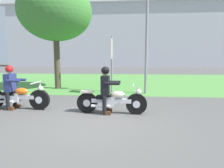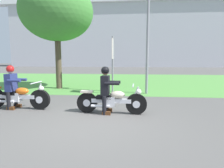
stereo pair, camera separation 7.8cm
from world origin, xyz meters
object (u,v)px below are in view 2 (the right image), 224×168
Objects in this scene: motorcycle_lead at (112,101)px; rider_follow at (12,84)px; streetlight_pole at (151,9)px; sign_banner at (113,56)px; motorcycle_follow at (17,97)px; tree_roadside at (57,12)px; rider_lead at (106,86)px.

motorcycle_lead is 3.29m from rider_follow.
streetlight_pole is 2.65m from sign_banner.
motorcycle_follow is (-3.08, 0.26, 0.01)m from motorcycle_lead.
tree_roadside is (-0.09, 4.37, 3.20)m from rider_follow.
motorcycle_follow is 6.46m from streetlight_pole.
streetlight_pole is (1.38, 3.47, 3.40)m from motorcycle_lead.
tree_roadside is 4.87m from streetlight_pole.
streetlight_pole reaches higher than rider_lead.
sign_banner reaches higher than rider_lead.
streetlight_pole is (4.63, 3.20, 2.97)m from rider_follow.
tree_roadside is 2.13× the size of sign_banner.
streetlight_pole is at bearing 37.61° from motorcycle_follow.
streetlight_pole is (1.55, 3.46, 2.98)m from rider_lead.
rider_follow is at bearing -134.70° from sign_banner.
motorcycle_lead is 1.50× the size of rider_lead.
rider_lead is at bearing -2.88° from rider_follow.
motorcycle_follow is at bearing 177.12° from motorcycle_lead.
streetlight_pole reaches higher than tree_roadside.
rider_follow is 0.25× the size of tree_roadside.
motorcycle_lead is at bearing -85.06° from sign_banner.
tree_roadside is at bearing 155.74° from sign_banner.
motorcycle_follow is 0.85× the size of sign_banner.
rider_follow is at bearing 177.23° from motorcycle_lead.
streetlight_pole is at bearing 67.74° from rider_lead.
sign_banner reaches higher than motorcycle_follow.
motorcycle_lead is 6.77m from tree_roadside.
motorcycle_lead is 3.09m from motorcycle_follow.
sign_banner is at bearing -173.02° from streetlight_pole.
tree_roadside is at bearing 166.04° from streetlight_pole.
rider_lead is at bearing -55.62° from tree_roadside.
tree_roadside reaches higher than rider_follow.
motorcycle_follow is at bearing -86.64° from tree_roadside.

